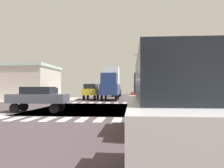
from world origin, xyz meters
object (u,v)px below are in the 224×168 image
Objects in this scene: bank_building at (9,83)px; sedan_outer_3 at (38,97)px; suv_queued_2 at (188,114)px; box_truck_middle_2 at (111,82)px; sedan_crossing_2 at (117,91)px; traffic_signal_mast at (172,64)px; suv_trailing_3 at (91,90)px; street_lamp at (170,68)px; suv_inner_4 at (154,98)px.

bank_building is 3.41× the size of sedan_outer_3.
box_truck_middle_2 is (-4.00, 30.08, 1.17)m from suv_queued_2.
sedan_crossing_2 is at bearing -90.00° from box_truck_middle_2.
suv_trailing_3 is (-10.73, 6.99, -3.19)m from traffic_signal_mast.
traffic_signal_mast is 0.50× the size of bank_building.
bank_building reaches higher than sedan_crossing_2.
street_lamp is 1.82× the size of suv_queued_2.
sedan_outer_3 is (-13.30, -22.55, -3.87)m from street_lamp.
street_lamp is at bearing -158.94° from suv_trailing_3.
suv_trailing_3 is 1.00× the size of suv_inner_4.
street_lamp reaches higher than suv_trailing_3.
suv_inner_4 is (0.00, 5.83, 0.00)m from suv_queued_2.
box_truck_middle_2 reaches higher than suv_inner_4.
suv_queued_2 and suv_inner_4 have the same top height.
bank_building is at bearing 9.34° from suv_trailing_3.
street_lamp reaches higher than sedan_outer_3.
box_truck_middle_2 is at bearing 166.59° from suv_trailing_3.
traffic_signal_mast is 21.22m from sedan_crossing_2.
street_lamp reaches higher than box_truck_middle_2.
sedan_crossing_2 is 12.82m from suv_trailing_3.
sedan_outer_3 is (-0.88, -17.77, -0.28)m from suv_trailing_3.
suv_queued_2 is 0.64× the size of box_truck_middle_2.
bank_building is 3.19× the size of suv_trailing_3.
bank_building is at bearing 167.34° from traffic_signal_mast.
suv_trailing_3 is at bearing -158.94° from street_lamp.
sedan_outer_3 is (-3.88, -30.23, 0.00)m from sedan_crossing_2.
street_lamp is 0.57× the size of bank_building.
bank_building is at bearing 129.20° from suv_inner_4.
suv_queued_2 is (18.77, -28.86, -1.11)m from bank_building.
suv_queued_2 is 31.58m from suv_trailing_3.
bank_building is 3.41× the size of sedan_crossing_2.
box_truck_middle_2 is 24.60m from suv_inner_4.
sedan_crossing_2 is (-7.73, 19.45, -3.47)m from traffic_signal_mast.
bank_building reaches higher than suv_inner_4.
box_truck_middle_2 is (-7.73, 6.28, -2.02)m from traffic_signal_mast.
sedan_crossing_2 is at bearing 96.10° from suv_inner_4.
sedan_outer_3 is at bearing 87.16° from suv_trailing_3.
sedan_outer_3 is at bearing -137.15° from traffic_signal_mast.
suv_trailing_3 is 3.30m from box_truck_middle_2.
box_truck_middle_2 is at bearing -12.82° from sedan_outer_3.
traffic_signal_mast is at bearing 111.68° from sedan_crossing_2.
sedan_crossing_2 is 0.93× the size of suv_trailing_3.
bank_building is 3.19× the size of suv_inner_4.
suv_trailing_3 is (11.77, 1.94, -1.11)m from bank_building.
sedan_outer_3 is (-7.88, 13.03, -0.28)m from suv_queued_2.
suv_trailing_3 is 1.07× the size of sedan_outer_3.
sedan_outer_3 is at bearing -120.53° from street_lamp.
box_truck_middle_2 is (-9.42, -5.50, -2.42)m from street_lamp.
suv_trailing_3 is 0.64× the size of box_truck_middle_2.
bank_building is 34.44m from suv_queued_2.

